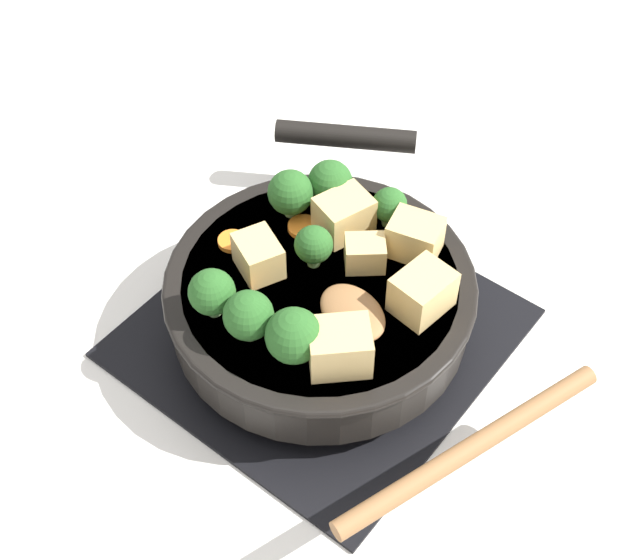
# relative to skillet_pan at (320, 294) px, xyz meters

# --- Properties ---
(ground_plane) EXTENTS (2.40, 2.40, 0.00)m
(ground_plane) POSITION_rel_skillet_pan_xyz_m (0.00, -0.00, -0.06)
(ground_plane) COLOR white
(front_burner_grate) EXTENTS (0.31, 0.31, 0.03)m
(front_burner_grate) POSITION_rel_skillet_pan_xyz_m (0.00, -0.00, -0.04)
(front_burner_grate) COLOR black
(front_burner_grate) RESTS_ON ground_plane
(skillet_pan) EXTENTS (0.32, 0.37, 0.05)m
(skillet_pan) POSITION_rel_skillet_pan_xyz_m (0.00, 0.00, 0.00)
(skillet_pan) COLOR black
(skillet_pan) RESTS_ON front_burner_grate
(wooden_spoon) EXTENTS (0.23, 0.24, 0.02)m
(wooden_spoon) POSITION_rel_skillet_pan_xyz_m (0.13, -0.05, 0.03)
(wooden_spoon) COLOR olive
(wooden_spoon) RESTS_ON skillet_pan
(tofu_cube_center_large) EXTENTS (0.05, 0.05, 0.03)m
(tofu_cube_center_large) POSITION_rel_skillet_pan_xyz_m (-0.05, -0.03, 0.04)
(tofu_cube_center_large) COLOR #DBB770
(tofu_cube_center_large) RESTS_ON skillet_pan
(tofu_cube_near_handle) EXTENTS (0.04, 0.05, 0.04)m
(tofu_cube_near_handle) POSITION_rel_skillet_pan_xyz_m (0.09, 0.03, 0.04)
(tofu_cube_near_handle) COLOR #DBB770
(tofu_cube_near_handle) RESTS_ON skillet_pan
(tofu_cube_east_chunk) EXTENTS (0.05, 0.06, 0.04)m
(tofu_cube_east_chunk) POSITION_rel_skillet_pan_xyz_m (-0.02, 0.06, 0.04)
(tofu_cube_east_chunk) COLOR #DBB770
(tofu_cube_east_chunk) RESTS_ON skillet_pan
(tofu_cube_west_chunk) EXTENTS (0.05, 0.04, 0.03)m
(tofu_cube_west_chunk) POSITION_rel_skillet_pan_xyz_m (0.02, 0.04, 0.04)
(tofu_cube_west_chunk) COLOR #DBB770
(tofu_cube_west_chunk) RESTS_ON skillet_pan
(tofu_cube_back_piece) EXTENTS (0.06, 0.06, 0.04)m
(tofu_cube_back_piece) POSITION_rel_skillet_pan_xyz_m (0.07, -0.06, 0.04)
(tofu_cube_back_piece) COLOR #DBB770
(tofu_cube_back_piece) RESTS_ON skillet_pan
(tofu_cube_front_piece) EXTENTS (0.05, 0.05, 0.04)m
(tofu_cube_front_piece) POSITION_rel_skillet_pan_xyz_m (0.05, 0.08, 0.04)
(tofu_cube_front_piece) COLOR #DBB770
(tofu_cube_front_piece) RESTS_ON skillet_pan
(broccoli_floret_near_spoon) EXTENTS (0.04, 0.04, 0.05)m
(broccoli_floret_near_spoon) POSITION_rel_skillet_pan_xyz_m (-0.01, -0.09, 0.05)
(broccoli_floret_near_spoon) COLOR #709956
(broccoli_floret_near_spoon) RESTS_ON skillet_pan
(broccoli_floret_center_top) EXTENTS (0.03, 0.03, 0.04)m
(broccoli_floret_center_top) POSITION_rel_skillet_pan_xyz_m (-0.02, 0.01, 0.05)
(broccoli_floret_center_top) COLOR #709956
(broccoli_floret_center_top) RESTS_ON skillet_pan
(broccoli_floret_east_rim) EXTENTS (0.04, 0.04, 0.05)m
(broccoli_floret_east_rim) POSITION_rel_skillet_pan_xyz_m (-0.07, 0.05, 0.05)
(broccoli_floret_east_rim) COLOR #709956
(broccoli_floret_east_rim) RESTS_ON skillet_pan
(broccoli_floret_west_rim) EXTENTS (0.04, 0.04, 0.05)m
(broccoli_floret_west_rim) POSITION_rel_skillet_pan_xyz_m (-0.05, -0.09, 0.05)
(broccoli_floret_west_rim) COLOR #709956
(broccoli_floret_west_rim) RESTS_ON skillet_pan
(broccoli_floret_north_edge) EXTENTS (0.04, 0.04, 0.05)m
(broccoli_floret_north_edge) POSITION_rel_skillet_pan_xyz_m (-0.05, 0.08, 0.05)
(broccoli_floret_north_edge) COLOR #709956
(broccoli_floret_north_edge) RESTS_ON skillet_pan
(broccoli_floret_south_cluster) EXTENTS (0.03, 0.03, 0.04)m
(broccoli_floret_south_cluster) POSITION_rel_skillet_pan_xyz_m (0.01, 0.09, 0.05)
(broccoli_floret_south_cluster) COLOR #709956
(broccoli_floret_south_cluster) RESTS_ON skillet_pan
(broccoli_floret_mid_floret) EXTENTS (0.05, 0.05, 0.05)m
(broccoli_floret_mid_floret) POSITION_rel_skillet_pan_xyz_m (0.04, -0.08, 0.05)
(broccoli_floret_mid_floret) COLOR #709956
(broccoli_floret_mid_floret) RESTS_ON skillet_pan
(carrot_slice_orange_thin) EXTENTS (0.02, 0.02, 0.01)m
(carrot_slice_orange_thin) POSITION_rel_skillet_pan_xyz_m (0.01, -0.06, 0.03)
(carrot_slice_orange_thin) COLOR orange
(carrot_slice_orange_thin) RESTS_ON skillet_pan
(carrot_slice_near_center) EXTENTS (0.03, 0.03, 0.01)m
(carrot_slice_near_center) POSITION_rel_skillet_pan_xyz_m (-0.09, -0.02, 0.03)
(carrot_slice_near_center) COLOR orange
(carrot_slice_near_center) RESTS_ON skillet_pan
(carrot_slice_edge_slice) EXTENTS (0.03, 0.03, 0.01)m
(carrot_slice_edge_slice) POSITION_rel_skillet_pan_xyz_m (-0.05, 0.04, 0.03)
(carrot_slice_edge_slice) COLOR orange
(carrot_slice_edge_slice) RESTS_ON skillet_pan
(carrot_slice_under_broccoli) EXTENTS (0.03, 0.03, 0.01)m
(carrot_slice_under_broccoli) POSITION_rel_skillet_pan_xyz_m (-0.03, -0.07, 0.03)
(carrot_slice_under_broccoli) COLOR orange
(carrot_slice_under_broccoli) RESTS_ON skillet_pan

